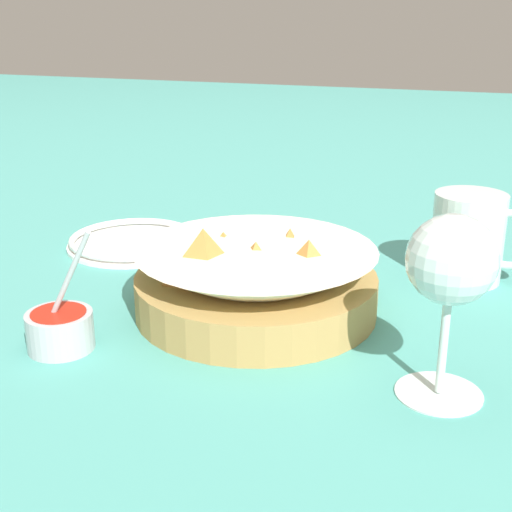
# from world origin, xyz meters

# --- Properties ---
(ground_plane) EXTENTS (4.00, 4.00, 0.00)m
(ground_plane) POSITION_xyz_m (0.00, 0.00, 0.00)
(ground_plane) COLOR teal
(food_basket) EXTENTS (0.25, 0.25, 0.10)m
(food_basket) POSITION_xyz_m (-0.01, -0.03, 0.03)
(food_basket) COLOR #B2894C
(food_basket) RESTS_ON ground_plane
(sauce_cup) EXTENTS (0.07, 0.06, 0.12)m
(sauce_cup) POSITION_xyz_m (-0.15, -0.17, 0.02)
(sauce_cup) COLOR #B7B7BC
(sauce_cup) RESTS_ON ground_plane
(wine_glass) EXTENTS (0.07, 0.07, 0.15)m
(wine_glass) POSITION_xyz_m (0.18, -0.14, 0.11)
(wine_glass) COLOR silver
(wine_glass) RESTS_ON ground_plane
(beer_mug) EXTENTS (0.12, 0.08, 0.10)m
(beer_mug) POSITION_xyz_m (0.19, 0.13, 0.05)
(beer_mug) COLOR silver
(beer_mug) RESTS_ON ground_plane
(side_plate) EXTENTS (0.17, 0.17, 0.01)m
(side_plate) POSITION_xyz_m (-0.23, 0.11, 0.01)
(side_plate) COLOR white
(side_plate) RESTS_ON ground_plane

